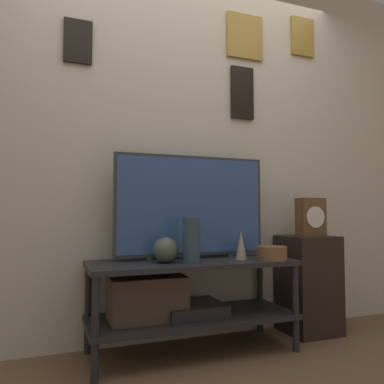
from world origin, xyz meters
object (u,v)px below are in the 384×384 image
Objects in this scene: vase_round_glass at (166,250)px; vase_wide_bowl at (272,253)px; vase_slim_bronze at (241,245)px; mantel_clock at (311,217)px; television at (192,206)px; vase_tall_ceramic at (191,240)px.

vase_round_glass is 0.66m from vase_wide_bowl.
vase_round_glass is at bearing 177.51° from vase_slim_bronze.
mantel_clock is at bearing 3.66° from vase_round_glass.
vase_wide_bowl is (0.65, -0.11, -0.03)m from vase_round_glass.
vase_slim_bronze is 0.96× the size of vase_wide_bowl.
television is 0.30m from vase_tall_ceramic.
vase_slim_bronze is at bearing 7.20° from vase_tall_ceramic.
television is at bearing 150.12° from vase_wide_bowl.
vase_round_glass is (-0.21, -0.14, -0.26)m from television.
television is 5.69× the size of vase_slim_bronze.
vase_tall_ceramic is 1.77× the size of vase_round_glass.
television is 0.40m from vase_slim_bronze.
television is 3.79× the size of vase_tall_ceramic.
vase_slim_bronze is at bearing 150.87° from vase_wide_bowl.
television is 5.45× the size of vase_wide_bowl.
vase_tall_ceramic reaches higher than vase_round_glass.
mantel_clock reaches higher than vase_tall_ceramic.
television is 6.70× the size of vase_round_glass.
mantel_clock reaches higher than vase_slim_bronze.
vase_tall_ceramic is 0.16m from vase_round_glass.
vase_slim_bronze is at bearing -2.49° from vase_round_glass.
vase_slim_bronze is 0.20m from vase_wide_bowl.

